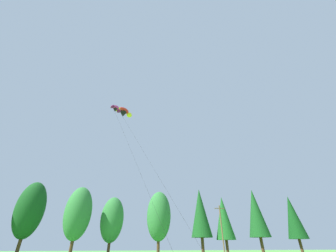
# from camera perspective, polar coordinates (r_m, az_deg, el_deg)

# --- Properties ---
(treeline_tree_b) EXTENTS (5.80, 5.80, 14.82)m
(treeline_tree_b) POSITION_cam_1_polar(r_m,az_deg,el_deg) (56.91, -33.67, -18.52)
(treeline_tree_b) COLOR #472D19
(treeline_tree_b) RESTS_ON ground_plane
(treeline_tree_c) EXTENTS (5.42, 5.42, 13.41)m
(treeline_tree_c) POSITION_cam_1_polar(r_m,az_deg,el_deg) (50.78, -23.48, -21.04)
(treeline_tree_c) COLOR #472D19
(treeline_tree_c) RESTS_ON ground_plane
(treeline_tree_d) EXTENTS (5.07, 5.07, 12.10)m
(treeline_tree_d) POSITION_cam_1_polar(r_m,az_deg,el_deg) (52.97, -15.11, -23.50)
(treeline_tree_d) COLOR #472D19
(treeline_tree_d) RESTS_ON ground_plane
(treeline_tree_e) EXTENTS (5.44, 5.44, 13.46)m
(treeline_tree_e) POSITION_cam_1_polar(r_m,az_deg,el_deg) (52.02, -2.54, -23.37)
(treeline_tree_e) COLOR #472D19
(treeline_tree_e) RESTS_ON ground_plane
(treeline_tree_f) EXTENTS (4.76, 4.76, 14.38)m
(treeline_tree_f) POSITION_cam_1_polar(r_m,az_deg,el_deg) (53.80, 8.88, -22.37)
(treeline_tree_f) COLOR #472D19
(treeline_tree_f) RESTS_ON ground_plane
(treeline_tree_g) EXTENTS (4.38, 4.38, 12.61)m
(treeline_tree_g) POSITION_cam_1_polar(r_m,az_deg,el_deg) (55.32, 15.03, -23.14)
(treeline_tree_g) COLOR #472D19
(treeline_tree_g) RESTS_ON ground_plane
(treeline_tree_h) EXTENTS (4.85, 4.85, 14.78)m
(treeline_tree_h) POSITION_cam_1_polar(r_m,az_deg,el_deg) (59.46, 22.95, -21.01)
(treeline_tree_h) COLOR #472D19
(treeline_tree_h) RESTS_ON ground_plane
(treeline_tree_i) EXTENTS (4.61, 4.61, 13.70)m
(treeline_tree_i) POSITION_cam_1_polar(r_m,az_deg,el_deg) (66.61, 31.10, -20.58)
(treeline_tree_i) COLOR #472D19
(treeline_tree_i) RESTS_ON ground_plane
(utility_pole) EXTENTS (2.20, 0.26, 9.65)m
(utility_pole) POSITION_cam_1_polar(r_m,az_deg,el_deg) (48.53, 14.58, -25.72)
(utility_pole) COLOR brown
(utility_pole) RESTS_ON ground_plane
(parafoil_kite_high_magenta) EXTENTS (7.95, 10.27, 19.56)m
(parafoil_kite_high_magenta) POSITION_cam_1_polar(r_m,az_deg,el_deg) (33.39, -14.19, 4.55)
(parafoil_kite_high_magenta) COLOR #D12893
(parafoil_kite_mid_red_yellow) EXTENTS (10.05, 12.23, 20.62)m
(parafoil_kite_mid_red_yellow) POSITION_cam_1_polar(r_m,az_deg,el_deg) (35.32, -12.14, 3.67)
(parafoil_kite_mid_red_yellow) COLOR red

